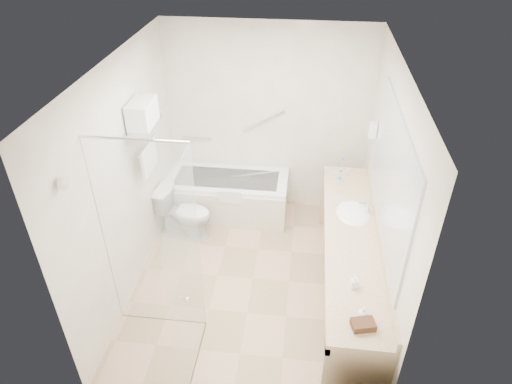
# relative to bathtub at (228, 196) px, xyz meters

# --- Properties ---
(floor) EXTENTS (3.20, 3.20, 0.00)m
(floor) POSITION_rel_bathtub_xyz_m (0.50, -1.24, -0.28)
(floor) COLOR tan
(floor) RESTS_ON ground
(ceiling) EXTENTS (2.60, 3.20, 0.10)m
(ceiling) POSITION_rel_bathtub_xyz_m (0.50, -1.24, 2.22)
(ceiling) COLOR silver
(ceiling) RESTS_ON wall_back
(wall_back) EXTENTS (2.60, 0.10, 2.50)m
(wall_back) POSITION_rel_bathtub_xyz_m (0.50, 0.36, 0.97)
(wall_back) COLOR silver
(wall_back) RESTS_ON ground
(wall_front) EXTENTS (2.60, 0.10, 2.50)m
(wall_front) POSITION_rel_bathtub_xyz_m (0.50, -2.84, 0.97)
(wall_front) COLOR silver
(wall_front) RESTS_ON ground
(wall_left) EXTENTS (0.10, 3.20, 2.50)m
(wall_left) POSITION_rel_bathtub_xyz_m (-0.80, -1.24, 0.97)
(wall_left) COLOR silver
(wall_left) RESTS_ON ground
(wall_right) EXTENTS (0.10, 3.20, 2.50)m
(wall_right) POSITION_rel_bathtub_xyz_m (1.80, -1.24, 0.97)
(wall_right) COLOR silver
(wall_right) RESTS_ON ground
(bathtub) EXTENTS (1.60, 0.73, 0.59)m
(bathtub) POSITION_rel_bathtub_xyz_m (0.00, 0.00, 0.00)
(bathtub) COLOR white
(bathtub) RESTS_ON floor
(grab_bar_short) EXTENTS (0.40, 0.03, 0.03)m
(grab_bar_short) POSITION_rel_bathtub_xyz_m (-0.45, 0.32, 0.67)
(grab_bar_short) COLOR silver
(grab_bar_short) RESTS_ON wall_back
(grab_bar_long) EXTENTS (0.53, 0.03, 0.33)m
(grab_bar_long) POSITION_rel_bathtub_xyz_m (0.45, 0.32, 0.97)
(grab_bar_long) COLOR silver
(grab_bar_long) RESTS_ON wall_back
(shower_enclosure) EXTENTS (0.96, 0.91, 2.11)m
(shower_enclosure) POSITION_rel_bathtub_xyz_m (-0.13, -2.16, 0.79)
(shower_enclosure) COLOR silver
(shower_enclosure) RESTS_ON floor
(towel_shelf) EXTENTS (0.24, 0.55, 0.81)m
(towel_shelf) POSITION_rel_bathtub_xyz_m (-0.67, -0.89, 1.48)
(towel_shelf) COLOR silver
(towel_shelf) RESTS_ON wall_left
(vanity_counter) EXTENTS (0.55, 2.70, 0.95)m
(vanity_counter) POSITION_rel_bathtub_xyz_m (1.52, -1.39, 0.36)
(vanity_counter) COLOR #CDB688
(vanity_counter) RESTS_ON floor
(sink) EXTENTS (0.40, 0.52, 0.14)m
(sink) POSITION_rel_bathtub_xyz_m (1.55, -0.99, 0.54)
(sink) COLOR white
(sink) RESTS_ON vanity_counter
(faucet) EXTENTS (0.03, 0.03, 0.14)m
(faucet) POSITION_rel_bathtub_xyz_m (1.70, -0.99, 0.65)
(faucet) COLOR silver
(faucet) RESTS_ON vanity_counter
(mirror) EXTENTS (0.02, 2.00, 1.20)m
(mirror) POSITION_rel_bathtub_xyz_m (1.79, -1.39, 1.27)
(mirror) COLOR #ADB2BA
(mirror) RESTS_ON wall_right
(hairdryer_unit) EXTENTS (0.08, 0.10, 0.18)m
(hairdryer_unit) POSITION_rel_bathtub_xyz_m (1.75, -0.19, 1.17)
(hairdryer_unit) COLOR white
(hairdryer_unit) RESTS_ON wall_right
(toilet) EXTENTS (0.72, 0.45, 0.67)m
(toilet) POSITION_rel_bathtub_xyz_m (-0.45, -0.54, 0.06)
(toilet) COLOR white
(toilet) RESTS_ON floor
(amenity_basket) EXTENTS (0.21, 0.16, 0.06)m
(amenity_basket) POSITION_rel_bathtub_xyz_m (1.54, -2.53, 0.61)
(amenity_basket) COLOR #49281A
(amenity_basket) RESTS_ON vanity_counter
(soap_bottle_a) EXTENTS (0.08, 0.14, 0.06)m
(soap_bottle_a) POSITION_rel_bathtub_xyz_m (1.49, -2.09, 0.60)
(soap_bottle_a) COLOR white
(soap_bottle_a) RESTS_ON vanity_counter
(soap_bottle_b) EXTENTS (0.09, 0.11, 0.09)m
(soap_bottle_b) POSITION_rel_bathtub_xyz_m (1.54, -2.42, 0.62)
(soap_bottle_b) COLOR white
(soap_bottle_b) RESTS_ON vanity_counter
(water_bottle_left) EXTENTS (0.06, 0.06, 0.18)m
(water_bottle_left) POSITION_rel_bathtub_xyz_m (1.46, -0.14, 0.66)
(water_bottle_left) COLOR silver
(water_bottle_left) RESTS_ON vanity_counter
(water_bottle_mid) EXTENTS (0.06, 0.06, 0.20)m
(water_bottle_mid) POSITION_rel_bathtub_xyz_m (1.41, -0.61, 0.67)
(water_bottle_mid) COLOR silver
(water_bottle_mid) RESTS_ON vanity_counter
(water_bottle_right) EXTENTS (0.06, 0.06, 0.19)m
(water_bottle_right) POSITION_rel_bathtub_xyz_m (1.42, -0.44, 0.66)
(water_bottle_right) COLOR silver
(water_bottle_right) RESTS_ON vanity_counter
(drinking_glass_near) EXTENTS (0.08, 0.08, 0.08)m
(drinking_glass_near) POSITION_rel_bathtub_xyz_m (1.53, -0.22, 0.61)
(drinking_glass_near) COLOR silver
(drinking_glass_near) RESTS_ON vanity_counter
(drinking_glass_far) EXTENTS (0.09, 0.09, 0.09)m
(drinking_glass_far) POSITION_rel_bathtub_xyz_m (1.37, -0.32, 0.62)
(drinking_glass_far) COLOR silver
(drinking_glass_far) RESTS_ON vanity_counter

